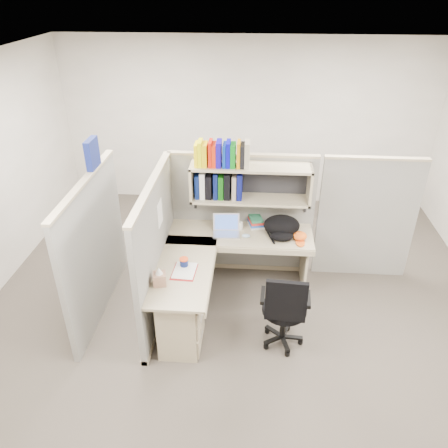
# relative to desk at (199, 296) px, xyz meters

# --- Properties ---
(ground) EXTENTS (6.00, 6.00, 0.00)m
(ground) POSITION_rel_desk_xyz_m (0.41, 0.29, -0.44)
(ground) COLOR #38322B
(ground) RESTS_ON ground
(room_shell) EXTENTS (6.00, 6.00, 6.00)m
(room_shell) POSITION_rel_desk_xyz_m (0.41, 0.29, 1.18)
(room_shell) COLOR #B4AEA3
(room_shell) RESTS_ON ground
(cubicle) EXTENTS (3.79, 1.84, 1.95)m
(cubicle) POSITION_rel_desk_xyz_m (0.04, 0.74, 0.47)
(cubicle) COLOR slate
(cubicle) RESTS_ON ground
(desk) EXTENTS (1.74, 1.75, 0.73)m
(desk) POSITION_rel_desk_xyz_m (0.00, 0.00, 0.00)
(desk) COLOR gray
(desk) RESTS_ON ground
(laptop) EXTENTS (0.34, 0.34, 0.23)m
(laptop) POSITION_rel_desk_xyz_m (0.24, 0.82, 0.41)
(laptop) COLOR silver
(laptop) RESTS_ON desk
(backpack) EXTENTS (0.43, 0.33, 0.25)m
(backpack) POSITION_rel_desk_xyz_m (0.90, 0.81, 0.42)
(backpack) COLOR black
(backpack) RESTS_ON desk
(orange_cap) EXTENTS (0.17, 0.20, 0.09)m
(orange_cap) POSITION_rel_desk_xyz_m (1.11, 0.78, 0.34)
(orange_cap) COLOR #DE5613
(orange_cap) RESTS_ON desk
(snack_canister) EXTENTS (0.09, 0.09, 0.09)m
(snack_canister) POSITION_rel_desk_xyz_m (-0.17, 0.14, 0.34)
(snack_canister) COLOR #0D1A51
(snack_canister) RESTS_ON desk
(tissue_box) EXTENTS (0.15, 0.15, 0.20)m
(tissue_box) POSITION_rel_desk_xyz_m (-0.36, -0.20, 0.39)
(tissue_box) COLOR #A7795E
(tissue_box) RESTS_ON desk
(mouse) EXTENTS (0.12, 0.09, 0.04)m
(mouse) POSITION_rel_desk_xyz_m (0.48, 0.78, 0.31)
(mouse) COLOR #94B5D3
(mouse) RESTS_ON desk
(paper_cup) EXTENTS (0.07, 0.07, 0.10)m
(paper_cup) POSITION_rel_desk_xyz_m (0.40, 0.96, 0.34)
(paper_cup) COLOR silver
(paper_cup) RESTS_ON desk
(book_stack) EXTENTS (0.23, 0.27, 0.11)m
(book_stack) POSITION_rel_desk_xyz_m (0.59, 1.07, 0.35)
(book_stack) COLOR gray
(book_stack) RESTS_ON desk
(loose_paper) EXTENTS (0.24, 0.32, 0.00)m
(loose_paper) POSITION_rel_desk_xyz_m (-0.15, 0.05, 0.29)
(loose_paper) COLOR white
(loose_paper) RESTS_ON desk
(task_chair) EXTENTS (0.52, 0.48, 0.97)m
(task_chair) POSITION_rel_desk_xyz_m (0.91, -0.22, -0.10)
(task_chair) COLOR black
(task_chair) RESTS_ON ground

